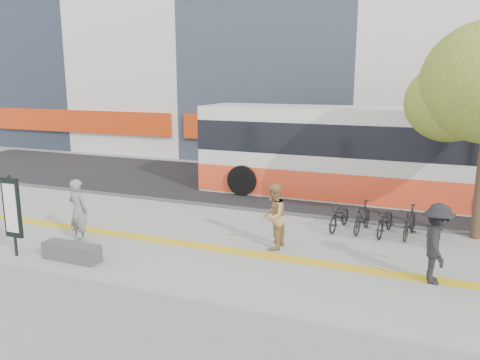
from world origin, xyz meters
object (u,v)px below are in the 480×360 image
at_px(bus, 366,156).
at_px(pedestrian_dark, 437,244).
at_px(bench, 72,252).
at_px(signboard, 12,209).
at_px(pedestrian_tan, 273,216).
at_px(seated_woman, 78,211).

bearing_deg(bus, pedestrian_dark, -70.81).
distance_m(bench, pedestrian_dark, 8.98).
relative_size(bench, signboard, 0.73).
height_order(pedestrian_tan, pedestrian_dark, pedestrian_dark).
relative_size(seated_woman, pedestrian_dark, 0.98).
bearing_deg(signboard, pedestrian_dark, 13.09).
height_order(signboard, pedestrian_tan, signboard).
distance_m(bench, bus, 11.52).
relative_size(bench, pedestrian_dark, 0.85).
xyz_separation_m(bench, seated_woman, (-0.80, 1.26, 0.70)).
height_order(bench, pedestrian_dark, pedestrian_dark).
distance_m(bench, signboard, 1.94).
xyz_separation_m(signboard, seated_woman, (0.80, 1.56, -0.37)).
relative_size(bus, pedestrian_tan, 7.20).
xyz_separation_m(bench, signboard, (-1.60, -0.31, 1.06)).
xyz_separation_m(bench, bus, (6.06, 9.70, 1.42)).
distance_m(signboard, bus, 12.61).
xyz_separation_m(signboard, pedestrian_tan, (6.14, 3.11, -0.37)).
xyz_separation_m(pedestrian_tan, pedestrian_dark, (4.16, -0.72, 0.02)).
relative_size(pedestrian_tan, pedestrian_dark, 0.98).
distance_m(bench, pedestrian_tan, 5.39).
bearing_deg(pedestrian_tan, signboard, -63.86).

